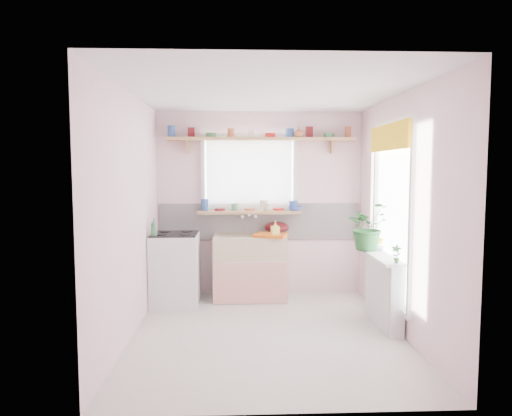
{
  "coord_description": "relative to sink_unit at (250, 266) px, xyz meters",
  "views": [
    {
      "loc": [
        -0.31,
        -4.66,
        1.72
      ],
      "look_at": [
        -0.1,
        0.55,
        1.27
      ],
      "focal_mm": 32.0,
      "sensor_mm": 36.0,
      "label": 1
    }
  ],
  "objects": [
    {
      "name": "room",
      "position": [
        0.81,
        -0.43,
        0.94
      ],
      "size": [
        3.2,
        3.2,
        3.2
      ],
      "color": "silver",
      "rests_on": "ground"
    },
    {
      "name": "sink_unit",
      "position": [
        0.0,
        0.0,
        0.0
      ],
      "size": [
        0.95,
        0.65,
        1.11
      ],
      "color": "white",
      "rests_on": "ground"
    },
    {
      "name": "cooker",
      "position": [
        -0.95,
        -0.24,
        0.03
      ],
      "size": [
        0.58,
        0.58,
        0.93
      ],
      "color": "white",
      "rests_on": "ground"
    },
    {
      "name": "radiator_ledge",
      "position": [
        1.45,
        -1.09,
        -0.03
      ],
      "size": [
        0.22,
        0.95,
        0.78
      ],
      "color": "white",
      "rests_on": "ground"
    },
    {
      "name": "windowsill",
      "position": [
        -0.0,
        0.19,
        0.71
      ],
      "size": [
        1.4,
        0.22,
        0.04
      ],
      "primitive_type": "cube",
      "color": "tan",
      "rests_on": "room"
    },
    {
      "name": "pine_shelf",
      "position": [
        0.15,
        0.18,
        1.69
      ],
      "size": [
        2.52,
        0.24,
        0.04
      ],
      "primitive_type": "cube",
      "color": "tan",
      "rests_on": "room"
    },
    {
      "name": "shelf_crockery",
      "position": [
        0.13,
        0.18,
        1.76
      ],
      "size": [
        2.47,
        0.11,
        0.12
      ],
      "color": "#3359A5",
      "rests_on": "pine_shelf"
    },
    {
      "name": "sill_crockery",
      "position": [
        -0.02,
        0.19,
        0.78
      ],
      "size": [
        1.35,
        0.11,
        0.12
      ],
      "color": "#3359A5",
      "rests_on": "windowsill"
    },
    {
      "name": "dish_tray",
      "position": [
        0.27,
        -0.15,
        0.44
      ],
      "size": [
        0.48,
        0.42,
        0.04
      ],
      "primitive_type": "cube",
      "rotation": [
        0.0,
        0.0,
        -0.35
      ],
      "color": "orange",
      "rests_on": "sink_unit"
    },
    {
      "name": "colander",
      "position": [
        0.38,
        0.2,
        0.49
      ],
      "size": [
        0.35,
        0.35,
        0.15
      ],
      "primitive_type": "ellipsoid",
      "rotation": [
        0.0,
        0.0,
        -0.03
      ],
      "color": "#560E15",
      "rests_on": "sink_unit"
    },
    {
      "name": "jade_plant",
      "position": [
        1.36,
        -0.74,
        0.62
      ],
      "size": [
        0.64,
        0.61,
        0.56
      ],
      "primitive_type": "imported",
      "rotation": [
        0.0,
        0.0,
        0.42
      ],
      "color": "#265F2A",
      "rests_on": "radiator_ledge"
    },
    {
      "name": "fruit_bowl",
      "position": [
        1.48,
        -0.69,
        0.38
      ],
      "size": [
        0.3,
        0.3,
        0.07
      ],
      "primitive_type": "imported",
      "rotation": [
        0.0,
        0.0,
        -0.09
      ],
      "color": "white",
      "rests_on": "radiator_ledge"
    },
    {
      "name": "herb_pot",
      "position": [
        1.44,
        -1.49,
        0.44
      ],
      "size": [
        0.12,
        0.1,
        0.19
      ],
      "primitive_type": "imported",
      "rotation": [
        0.0,
        0.0,
        -0.39
      ],
      "color": "#316729",
      "rests_on": "radiator_ledge"
    },
    {
      "name": "soap_bottle_sink",
      "position": [
        0.32,
        -0.19,
        0.52
      ],
      "size": [
        0.11,
        0.11,
        0.21
      ],
      "primitive_type": "imported",
      "rotation": [
        0.0,
        0.0,
        0.17
      ],
      "color": "#E1DC64",
      "rests_on": "sink_unit"
    },
    {
      "name": "sill_cup",
      "position": [
        0.25,
        0.13,
        0.78
      ],
      "size": [
        0.13,
        0.13,
        0.1
      ],
      "primitive_type": "imported",
      "rotation": [
        0.0,
        0.0,
        0.07
      ],
      "color": "silver",
      "rests_on": "windowsill"
    },
    {
      "name": "sill_bowl",
      "position": [
        0.62,
        0.13,
        0.76
      ],
      "size": [
        0.21,
        0.21,
        0.06
      ],
      "primitive_type": "imported",
      "rotation": [
        0.0,
        0.0,
        0.14
      ],
      "color": "#364FB0",
      "rests_on": "windowsill"
    },
    {
      "name": "shelf_vase",
      "position": [
        0.65,
        0.12,
        1.78
      ],
      "size": [
        0.16,
        0.16,
        0.14
      ],
      "primitive_type": "imported",
      "rotation": [
        0.0,
        0.0,
        -0.28
      ],
      "color": "#B15F36",
      "rests_on": "pine_shelf"
    },
    {
      "name": "cooker_bottle",
      "position": [
        -1.17,
        -0.45,
        0.59
      ],
      "size": [
        0.1,
        0.1,
        0.21
      ],
      "primitive_type": "imported",
      "rotation": [
        0.0,
        0.0,
        0.22
      ],
      "color": "#418251",
      "rests_on": "cooker"
    },
    {
      "name": "fruit",
      "position": [
        1.49,
        -0.69,
        0.44
      ],
      "size": [
        0.2,
        0.14,
        0.1
      ],
      "color": "orange",
      "rests_on": "fruit_bowl"
    }
  ]
}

